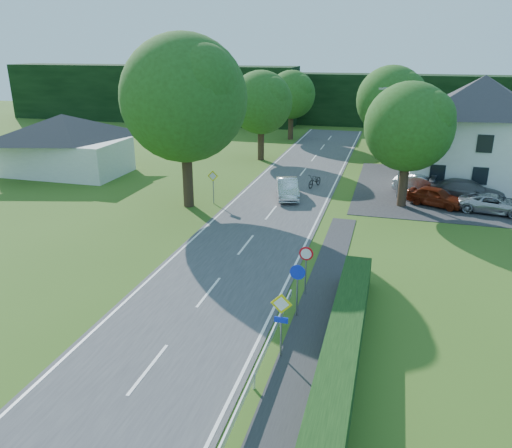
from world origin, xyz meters
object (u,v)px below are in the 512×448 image
(parked_car_grey, at_px, (467,191))
(streetlight, at_px, (401,138))
(parked_car_red, at_px, (436,197))
(parked_car_silver_b, at_px, (494,204))
(parasol, at_px, (461,172))
(parked_car_silver_a, at_px, (421,184))
(motorcycle, at_px, (315,180))
(moving_car, at_px, (287,188))

(parked_car_grey, bearing_deg, streetlight, 103.83)
(parked_car_red, bearing_deg, parked_car_silver_b, -76.01)
(parasol, bearing_deg, parked_car_silver_a, -134.53)
(parked_car_red, bearing_deg, parked_car_silver_a, 38.55)
(streetlight, distance_m, parasol, 7.84)
(streetlight, bearing_deg, motorcycle, 168.35)
(parked_car_silver_a, bearing_deg, motorcycle, 100.49)
(moving_car, distance_m, parasol, 14.70)
(parked_car_silver_b, distance_m, parasol, 7.15)
(moving_car, xyz_separation_m, parked_car_silver_a, (9.64, 4.04, -0.02))
(parked_car_silver_b, bearing_deg, motorcycle, 85.34)
(moving_car, bearing_deg, parked_car_silver_a, 6.86)
(parked_car_silver_a, distance_m, parked_car_grey, 3.43)
(parked_car_silver_b, bearing_deg, parasol, 21.10)
(streetlight, height_order, parasol, streetlight)
(streetlight, xyz_separation_m, parked_car_grey, (5.00, 0.39, -3.66))
(parked_car_grey, xyz_separation_m, parasol, (0.03, 4.61, 0.30))
(moving_car, xyz_separation_m, parked_car_grey, (12.76, 2.63, 0.06))
(moving_car, height_order, parasol, parasol)
(parked_car_silver_a, bearing_deg, parked_car_red, -157.82)
(streetlight, height_order, motorcycle, streetlight)
(parasol, bearing_deg, moving_car, -150.47)
(parasol, bearing_deg, streetlight, -135.13)
(moving_car, xyz_separation_m, parasol, (12.79, 7.24, 0.35))
(parked_car_silver_a, bearing_deg, parked_car_grey, -107.37)
(parked_car_silver_a, distance_m, parasol, 4.51)
(motorcycle, relative_size, parasol, 0.83)
(streetlight, xyz_separation_m, parked_car_silver_a, (1.87, 1.80, -3.73))
(parked_car_red, xyz_separation_m, parked_car_silver_a, (-0.87, 3.20, 0.02))
(motorcycle, distance_m, parked_car_red, 9.40)
(moving_car, height_order, motorcycle, moving_car)
(motorcycle, xyz_separation_m, parked_car_silver_a, (8.14, 0.51, 0.18))
(streetlight, distance_m, moving_car, 8.89)
(streetlight, bearing_deg, parked_car_silver_a, 43.83)
(moving_car, relative_size, parked_car_grey, 0.82)
(parasol, bearing_deg, parked_car_grey, -90.32)
(streetlight, bearing_deg, parasol, 44.87)
(moving_car, height_order, parked_car_silver_b, moving_car)
(motorcycle, height_order, parked_car_grey, parked_car_grey)
(motorcycle, relative_size, parked_car_silver_b, 0.44)
(motorcycle, bearing_deg, parasol, 36.57)
(parked_car_silver_b, relative_size, parasol, 1.89)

